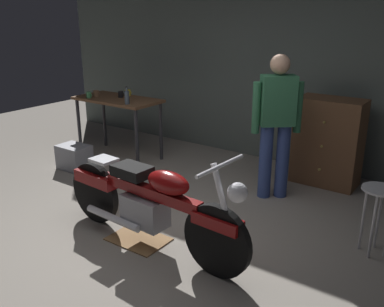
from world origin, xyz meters
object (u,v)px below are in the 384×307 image
object	(u,v)px
person_standing	(276,121)
bottle	(127,97)
mug_green_speckled	(89,95)
mug_brown_stoneware	(96,93)
wooden_dresser	(328,142)
motorcycle	(150,202)
mug_black_matte	(121,94)
mug_yellow_tall	(128,93)
shop_stool	(379,203)
storage_bin	(74,157)

from	to	relation	value
person_standing	bottle	xyz separation A→B (m)	(-2.10, -0.22, 0.07)
mug_green_speckled	mug_brown_stoneware	bearing A→B (deg)	94.53
mug_brown_stoneware	wooden_dresser	bearing A→B (deg)	14.67
mug_brown_stoneware	bottle	bearing A→B (deg)	-10.67
motorcycle	mug_green_speckled	size ratio (longest dim) A/B	21.00
mug_black_matte	mug_green_speckled	bearing A→B (deg)	-138.75
bottle	motorcycle	bearing A→B (deg)	-41.78
mug_brown_stoneware	mug_yellow_tall	xyz separation A→B (m)	(0.35, 0.30, 0.00)
motorcycle	mug_black_matte	xyz separation A→B (m)	(-2.06, 1.77, 0.50)
wooden_dresser	mug_green_speckled	world-z (taller)	wooden_dresser
person_standing	shop_stool	distance (m)	1.50
bottle	person_standing	bearing A→B (deg)	5.95
storage_bin	mug_green_speckled	size ratio (longest dim) A/B	4.22
shop_stool	bottle	size ratio (longest dim) A/B	2.66
motorcycle	person_standing	size ratio (longest dim) A/B	1.31
wooden_dresser	motorcycle	bearing A→B (deg)	-108.38
mug_black_matte	mug_green_speckled	size ratio (longest dim) A/B	1.03
person_standing	mug_green_speckled	size ratio (longest dim) A/B	16.01
mug_brown_stoneware	bottle	xyz separation A→B (m)	(0.76, -0.14, 0.05)
mug_black_matte	mug_yellow_tall	xyz separation A→B (m)	(-0.00, 0.15, 0.00)
person_standing	mug_yellow_tall	world-z (taller)	person_standing
shop_stool	mug_green_speckled	distance (m)	4.19
motorcycle	mug_yellow_tall	size ratio (longest dim) A/B	18.64
wooden_dresser	mug_green_speckled	bearing A→B (deg)	-162.76
mug_yellow_tall	wooden_dresser	bearing A→B (deg)	10.69
shop_stool	bottle	bearing A→B (deg)	173.16
storage_bin	mug_black_matte	xyz separation A→B (m)	(0.15, 0.82, 0.78)
mug_brown_stoneware	person_standing	bearing A→B (deg)	1.50
wooden_dresser	shop_stool	bearing A→B (deg)	-56.72
motorcycle	bottle	xyz separation A→B (m)	(-1.65, 1.48, 0.55)
motorcycle	mug_yellow_tall	xyz separation A→B (m)	(-2.06, 1.92, 0.50)
wooden_dresser	mug_yellow_tall	bearing A→B (deg)	-169.31
person_standing	mug_green_speckled	distance (m)	2.86
person_standing	mug_black_matte	distance (m)	2.51
mug_green_speckled	storage_bin	bearing A→B (deg)	-69.33
shop_stool	bottle	world-z (taller)	bottle
shop_stool	mug_yellow_tall	bearing A→B (deg)	167.33
mug_brown_stoneware	storage_bin	bearing A→B (deg)	-72.81
person_standing	mug_brown_stoneware	xyz separation A→B (m)	(-2.87, -0.07, 0.02)
storage_bin	mug_black_matte	size ratio (longest dim) A/B	4.09
mug_green_speckled	bottle	size ratio (longest dim) A/B	0.43
storage_bin	mug_yellow_tall	xyz separation A→B (m)	(0.15, 0.97, 0.78)
motorcycle	wooden_dresser	size ratio (longest dim) A/B	1.99
mug_black_matte	mug_yellow_tall	distance (m)	0.15
motorcycle	shop_stool	distance (m)	2.04
mug_yellow_tall	shop_stool	bearing A→B (deg)	-12.67
mug_green_speckled	shop_stool	bearing A→B (deg)	-5.49
mug_green_speckled	mug_yellow_tall	world-z (taller)	mug_yellow_tall
person_standing	mug_green_speckled	xyz separation A→B (m)	(-2.85, -0.23, 0.02)
wooden_dresser	mug_black_matte	xyz separation A→B (m)	(-2.88, -0.70, 0.40)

